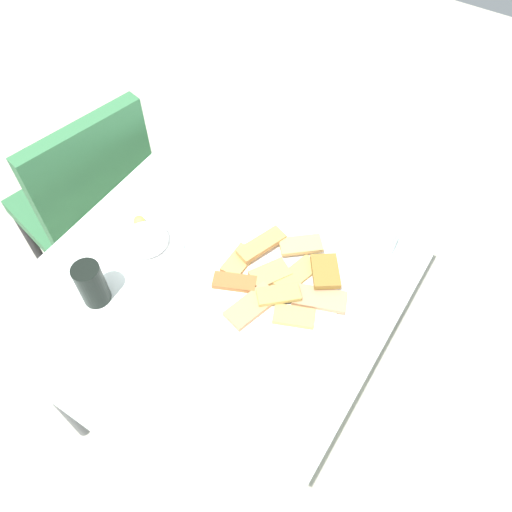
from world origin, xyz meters
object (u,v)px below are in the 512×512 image
Objects in this scene: soda_can at (91,284)px; dining_table at (243,268)px; spoon at (334,165)px; drinking_glass at (381,238)px; dining_chair at (91,202)px; fork at (345,170)px; paper_napkin at (339,169)px; pide_platter at (278,282)px; salad_plate_greens at (146,241)px.

dining_table is at bearing -34.42° from soda_can.
dining_table is at bearing 164.24° from spoon.
drinking_glass is 0.32m from spoon.
dining_chair is 0.88m from fork.
paper_napkin is 0.85× the size of spoon.
spoon is (0.44, 0.08, -0.01)m from pide_platter.
dining_chair reaches higher than fork.
soda_can reaches higher than dining_table.
pide_platter is 2.11× the size of fork.
fork is at bearing -31.24° from salad_plate_greens.
salad_plate_greens is 1.34× the size of paper_napkin.
salad_plate_greens is 0.60m from drinking_glass.
drinking_glass is 0.68× the size of fork.
pide_platter reaches higher than spoon.
pide_platter is at bearing -177.37° from spoon.
pide_platter is 2.79× the size of soda_can.
salad_plate_greens is 1.79× the size of drinking_glass.
dining_chair is 6.20× the size of paper_napkin.
dining_chair is 5.61× the size of fork.
dining_table is 0.27m from salad_plate_greens.
pide_platter is 0.44m from fork.
salad_plate_greens is at bearing 150.24° from paper_napkin.
pide_platter is 3.11× the size of drinking_glass.
fork is at bearing -65.68° from dining_chair.
dining_chair is 8.27× the size of drinking_glass.
dining_table is at bearing 157.30° from fork.
fork is at bearing -23.74° from soda_can.
pide_platter is 0.44m from spoon.
paper_napkin is 0.91× the size of fork.
soda_can is (-0.31, 0.21, 0.15)m from dining_table.
soda_can is 0.83× the size of paper_napkin.
salad_plate_greens is at bearing 119.66° from dining_table.
soda_can is 0.71× the size of spoon.
dining_chair is at bearing 83.42° from pide_platter.
paper_napkin is (0.34, -0.75, 0.27)m from dining_chair.
salad_plate_greens is at bearing -110.70° from dining_chair.
fork is 0.04m from spoon.
pide_platter is 2.33× the size of paper_napkin.
salad_plate_greens is at bearing 102.47° from pide_platter.
drinking_glass is (0.31, -0.51, 0.04)m from salad_plate_greens.
salad_plate_greens reaches higher than paper_napkin.
paper_napkin is 0.02m from spoon.
pide_platter is at bearing -172.57° from paper_napkin.
paper_napkin is (0.70, -0.29, -0.06)m from soda_can.
fork is (0.00, -0.02, 0.00)m from paper_napkin.
drinking_glass is (0.49, -0.51, -0.01)m from soda_can.
salad_plate_greens is at bearing 0.85° from soda_can.
spoon is at bearing -21.24° from soda_can.
salad_plate_greens is 1.14× the size of spoon.
fork is (0.52, -0.31, -0.01)m from salad_plate_greens.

